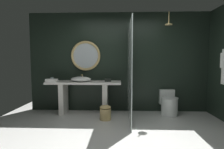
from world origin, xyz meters
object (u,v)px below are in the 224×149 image
object	(u,v)px
round_wall_mirror	(86,56)
waste_bin	(105,112)
vessel_sink	(81,79)
toilet	(169,103)
rain_shower_head	(169,23)
folded_hand_towel	(52,80)
tumbler_cup	(52,79)
tissue_box	(108,80)

from	to	relation	value
round_wall_mirror	waste_bin	bearing A→B (deg)	-50.66
vessel_sink	round_wall_mirror	world-z (taller)	round_wall_mirror
vessel_sink	waste_bin	size ratio (longest dim) A/B	1.52
toilet	waste_bin	distance (m)	1.64
rain_shower_head	toilet	distance (m)	1.96
round_wall_mirror	folded_hand_towel	bearing A→B (deg)	-151.63
round_wall_mirror	rain_shower_head	size ratio (longest dim) A/B	2.55
tumbler_cup	waste_bin	distance (m)	1.59
round_wall_mirror	rain_shower_head	world-z (taller)	rain_shower_head
rain_shower_head	folded_hand_towel	size ratio (longest dim) A/B	1.18
vessel_sink	round_wall_mirror	size ratio (longest dim) A/B	0.64
tissue_box	waste_bin	world-z (taller)	tissue_box
vessel_sink	folded_hand_towel	world-z (taller)	vessel_sink
vessel_sink	rain_shower_head	bearing A→B (deg)	-1.30
tumbler_cup	tissue_box	world-z (taller)	tumbler_cup
tumbler_cup	waste_bin	world-z (taller)	tumbler_cup
toilet	folded_hand_towel	world-z (taller)	folded_hand_towel
round_wall_mirror	folded_hand_towel	size ratio (longest dim) A/B	3.00
toilet	folded_hand_towel	xyz separation A→B (m)	(-2.90, -0.20, 0.59)
tissue_box	toilet	xyz separation A→B (m)	(1.53, 0.04, -0.58)
tumbler_cup	vessel_sink	bearing A→B (deg)	1.46
vessel_sink	folded_hand_towel	xyz separation A→B (m)	(-0.69, -0.13, -0.02)
round_wall_mirror	toilet	distance (m)	2.45
tumbler_cup	waste_bin	bearing A→B (deg)	-16.14
toilet	folded_hand_towel	bearing A→B (deg)	-176.00
vessel_sink	rain_shower_head	world-z (taller)	rain_shower_head
round_wall_mirror	waste_bin	xyz separation A→B (m)	(0.57, -0.70, -1.31)
toilet	waste_bin	world-z (taller)	toilet
vessel_sink	tumbler_cup	xyz separation A→B (m)	(-0.73, -0.02, -0.01)
vessel_sink	waste_bin	bearing A→B (deg)	-32.84
tumbler_cup	rain_shower_head	bearing A→B (deg)	-0.59
vessel_sink	toilet	bearing A→B (deg)	1.80
tumbler_cup	tissue_box	distance (m)	1.40
waste_bin	folded_hand_towel	bearing A→B (deg)	168.12
tissue_box	folded_hand_towel	bearing A→B (deg)	-173.38
vessel_sink	folded_hand_towel	size ratio (longest dim) A/B	1.92
toilet	folded_hand_towel	distance (m)	2.96
toilet	waste_bin	size ratio (longest dim) A/B	1.88
tumbler_cup	toilet	size ratio (longest dim) A/B	0.17
vessel_sink	tumbler_cup	size ratio (longest dim) A/B	4.69
vessel_sink	toilet	world-z (taller)	vessel_sink
vessel_sink	tissue_box	bearing A→B (deg)	2.15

